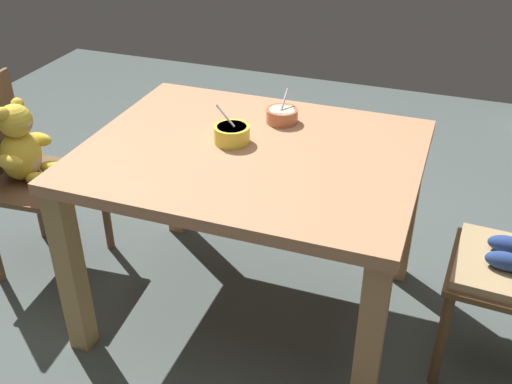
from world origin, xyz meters
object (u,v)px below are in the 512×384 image
(teddy_chair_near_left, at_px, (25,161))
(porridge_bowl_terracotta_far_center, at_px, (282,115))
(dining_table, at_px, (251,178))
(porridge_bowl_yellow_center, at_px, (232,134))

(teddy_chair_near_left, relative_size, porridge_bowl_terracotta_far_center, 6.47)
(dining_table, bearing_deg, porridge_bowl_terracotta_far_center, 82.82)
(dining_table, xyz_separation_m, porridge_bowl_terracotta_far_center, (0.03, 0.25, 0.14))
(teddy_chair_near_left, bearing_deg, dining_table, -2.81)
(teddy_chair_near_left, bearing_deg, porridge_bowl_yellow_center, -0.88)
(dining_table, bearing_deg, porridge_bowl_yellow_center, 161.50)
(teddy_chair_near_left, height_order, porridge_bowl_yellow_center, porridge_bowl_yellow_center)
(porridge_bowl_terracotta_far_center, height_order, porridge_bowl_yellow_center, porridge_bowl_yellow_center)
(porridge_bowl_terracotta_far_center, bearing_deg, dining_table, -97.18)
(teddy_chair_near_left, distance_m, porridge_bowl_terracotta_far_center, 1.08)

